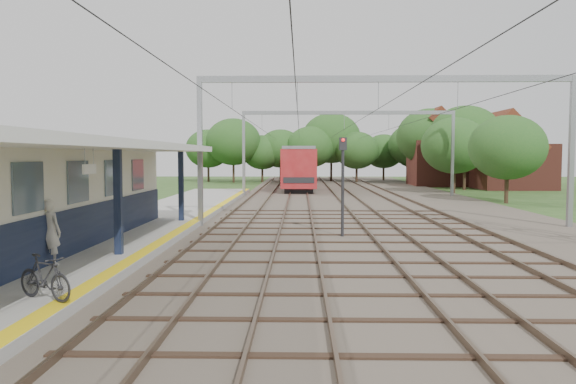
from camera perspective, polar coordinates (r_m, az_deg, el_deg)
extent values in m
plane|color=#2D4C1E|center=(11.39, 3.05, -13.42)|extent=(160.00, 160.00, 0.00)
cube|color=#473D33|center=(41.24, 7.33, -0.93)|extent=(18.00, 90.00, 0.10)
cube|color=gray|center=(26.08, -14.67, -3.42)|extent=(5.00, 52.00, 0.35)
cube|color=yellow|center=(25.54, -9.81, -3.10)|extent=(0.45, 52.00, 0.01)
cube|color=beige|center=(19.86, -24.22, -0.39)|extent=(3.20, 18.00, 3.40)
cube|color=black|center=(19.32, -19.80, -3.37)|extent=(0.06, 18.00, 1.40)
cube|color=slate|center=(19.19, -19.87, 1.08)|extent=(0.05, 16.00, 1.30)
cube|color=black|center=(17.83, -16.87, -0.98)|extent=(0.22, 0.22, 3.20)
cube|color=black|center=(26.51, -10.81, 0.60)|extent=(0.22, 0.22, 3.20)
cube|color=silver|center=(18.46, -22.60, 4.40)|extent=(6.40, 20.00, 0.24)
cube|color=white|center=(15.92, -19.53, 2.22)|extent=(0.06, 0.85, 0.26)
cube|color=brown|center=(41.19, -4.11, -0.74)|extent=(0.07, 88.00, 0.15)
cube|color=brown|center=(41.08, -2.12, -0.74)|extent=(0.07, 88.00, 0.15)
cube|color=brown|center=(41.01, 0.06, -0.75)|extent=(0.07, 88.00, 0.15)
cube|color=brown|center=(41.01, 2.07, -0.75)|extent=(0.07, 88.00, 0.15)
cube|color=brown|center=(41.10, 5.23, -0.75)|extent=(0.07, 88.00, 0.15)
cube|color=brown|center=(41.23, 7.22, -0.75)|extent=(0.07, 88.00, 0.15)
cube|color=brown|center=(41.51, 10.19, -0.75)|extent=(0.07, 88.00, 0.15)
cube|color=brown|center=(41.75, 12.14, -0.75)|extent=(0.07, 88.00, 0.15)
cube|color=gray|center=(26.30, -8.93, 3.97)|extent=(0.22, 0.22, 7.00)
cube|color=gray|center=(28.68, 26.84, 3.59)|extent=(0.22, 0.22, 7.00)
cube|color=gray|center=(26.40, 9.84, 11.26)|extent=(17.00, 0.20, 0.30)
cube|color=gray|center=(46.12, -4.52, 3.87)|extent=(0.22, 0.22, 7.00)
cube|color=gray|center=(47.51, 16.38, 3.73)|extent=(0.22, 0.22, 7.00)
cube|color=gray|center=(46.18, 6.12, 8.02)|extent=(17.00, 0.20, 0.30)
cylinder|color=black|center=(41.06, -3.14, 6.69)|extent=(0.02, 88.00, 0.02)
cylinder|color=black|center=(40.94, 1.08, 6.70)|extent=(0.02, 88.00, 0.02)
cylinder|color=black|center=(41.09, 6.28, 6.67)|extent=(0.02, 88.00, 0.02)
cylinder|color=black|center=(41.56, 11.26, 6.59)|extent=(0.02, 88.00, 0.02)
cylinder|color=#382619|center=(72.55, -6.37, 2.16)|extent=(0.28, 0.28, 2.88)
ellipsoid|color=#1B4D1D|center=(72.54, -6.39, 4.94)|extent=(6.72, 6.72, 5.76)
cylinder|color=#382619|center=(74.00, -1.55, 2.08)|extent=(0.28, 0.28, 2.52)
ellipsoid|color=#1B4D1D|center=(73.98, -1.55, 4.46)|extent=(5.88, 5.88, 5.04)
cylinder|color=#382619|center=(70.94, 3.18, 2.29)|extent=(0.28, 0.28, 3.24)
ellipsoid|color=#1B4D1D|center=(70.96, 3.19, 5.49)|extent=(7.56, 7.56, 6.48)
cylinder|color=#382619|center=(73.39, 7.82, 2.10)|extent=(0.28, 0.28, 2.70)
ellipsoid|color=#1B4D1D|center=(73.37, 7.84, 4.68)|extent=(6.30, 6.30, 5.40)
cylinder|color=#382619|center=(51.13, 18.17, 1.17)|extent=(0.28, 0.28, 2.52)
ellipsoid|color=#1B4D1D|center=(51.10, 18.24, 4.62)|extent=(5.88, 5.88, 5.04)
cylinder|color=#382619|center=(66.70, 14.60, 1.94)|extent=(0.28, 0.28, 2.88)
ellipsoid|color=#1B4D1D|center=(66.69, 14.64, 4.96)|extent=(6.72, 6.72, 5.76)
cube|color=brown|center=(60.76, 21.87, 2.39)|extent=(7.00, 6.00, 4.50)
cube|color=#5D2717|center=(60.79, 21.94, 5.36)|extent=(4.99, 6.12, 4.99)
cube|color=brown|center=(64.98, 15.88, 2.80)|extent=(8.00, 6.00, 5.00)
cube|color=#5D2717|center=(65.02, 15.93, 5.80)|extent=(5.52, 6.12, 5.52)
imported|color=beige|center=(16.73, -23.03, -3.79)|extent=(0.76, 0.60, 1.82)
imported|color=black|center=(12.81, -23.48, -7.97)|extent=(1.62, 1.16, 0.96)
cube|color=black|center=(56.90, 1.13, 0.64)|extent=(2.47, 17.64, 0.44)
cube|color=maroon|center=(56.83, 1.13, 2.58)|extent=(3.09, 19.17, 3.38)
cube|color=black|center=(56.82, 1.13, 2.94)|extent=(3.13, 17.64, 0.96)
cube|color=slate|center=(56.82, 1.13, 4.40)|extent=(2.84, 19.17, 0.28)
cube|color=black|center=(76.65, 1.17, 1.43)|extent=(2.47, 17.64, 0.44)
cube|color=maroon|center=(76.60, 1.17, 2.87)|extent=(3.09, 19.17, 3.38)
cube|color=black|center=(76.59, 1.17, 3.14)|extent=(3.13, 17.64, 0.96)
cube|color=slate|center=(76.59, 1.17, 4.22)|extent=(2.84, 19.17, 0.28)
cylinder|color=black|center=(22.67, 5.57, -0.08)|extent=(0.14, 0.14, 3.73)
cube|color=black|center=(22.63, 5.60, 4.89)|extent=(0.31, 0.23, 0.51)
sphere|color=red|center=(22.53, 5.63, 5.28)|extent=(0.13, 0.13, 0.13)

